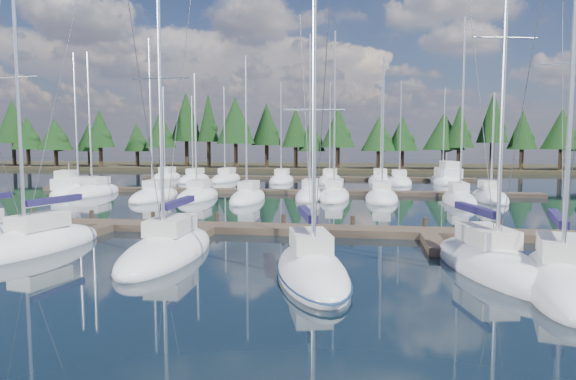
% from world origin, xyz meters
% --- Properties ---
extents(ground, '(260.00, 260.00, 0.00)m').
position_xyz_m(ground, '(0.00, 30.00, 0.00)').
color(ground, black).
rests_on(ground, ground).
extents(far_shore, '(220.00, 30.00, 0.60)m').
position_xyz_m(far_shore, '(0.00, 90.00, 0.30)').
color(far_shore, '#302B1B').
rests_on(far_shore, ground).
extents(main_dock, '(44.00, 6.13, 0.90)m').
position_xyz_m(main_dock, '(0.00, 17.36, 0.20)').
color(main_dock, '#493B2D').
rests_on(main_dock, ground).
extents(back_docks, '(50.00, 21.80, 0.40)m').
position_xyz_m(back_docks, '(0.00, 49.58, 0.20)').
color(back_docks, '#493B2D').
rests_on(back_docks, ground).
extents(front_sailboat_2, '(4.09, 8.70, 14.48)m').
position_xyz_m(front_sailboat_2, '(-6.68, 11.49, 0.30)').
color(front_sailboat_2, white).
rests_on(front_sailboat_2, ground).
extents(front_sailboat_3, '(3.07, 9.11, 14.13)m').
position_xyz_m(front_sailboat_3, '(0.04, 11.28, 0.29)').
color(front_sailboat_3, white).
rests_on(front_sailboat_3, ground).
extents(front_sailboat_4, '(4.51, 8.33, 11.31)m').
position_xyz_m(front_sailboat_4, '(6.76, 8.62, 0.28)').
color(front_sailboat_4, white).
rests_on(front_sailboat_4, ground).
extents(front_sailboat_5, '(4.66, 9.15, 16.24)m').
position_xyz_m(front_sailboat_5, '(13.64, 10.77, 0.31)').
color(front_sailboat_5, white).
rests_on(front_sailboat_5, ground).
extents(front_sailboat_6, '(4.36, 9.10, 13.92)m').
position_xyz_m(front_sailboat_6, '(15.49, 8.70, 0.30)').
color(front_sailboat_6, white).
rests_on(front_sailboat_6, ground).
extents(back_sailboat_rows, '(41.11, 32.75, 15.95)m').
position_xyz_m(back_sailboat_rows, '(0.38, 45.27, 0.26)').
color(back_sailboat_rows, white).
rests_on(back_sailboat_rows, ground).
extents(motor_yacht_left, '(4.79, 8.23, 3.89)m').
position_xyz_m(motor_yacht_left, '(-20.24, 36.00, 0.44)').
color(motor_yacht_left, white).
rests_on(motor_yacht_left, ground).
extents(motor_yacht_right, '(4.02, 9.36, 4.54)m').
position_xyz_m(motor_yacht_right, '(18.82, 56.30, 0.50)').
color(motor_yacht_right, white).
rests_on(motor_yacht_right, ground).
extents(tree_line, '(187.54, 11.91, 13.91)m').
position_xyz_m(tree_line, '(0.97, 80.14, 7.32)').
color(tree_line, black).
rests_on(tree_line, far_shore).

